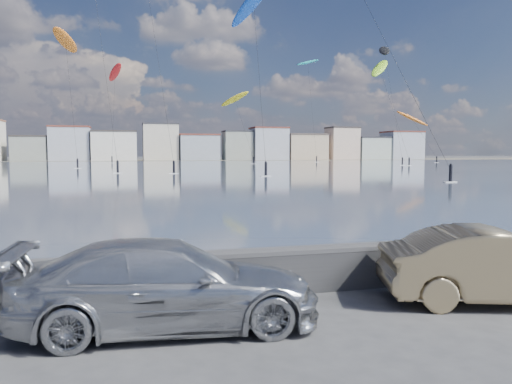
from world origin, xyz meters
TOP-DOWN VIEW (x-y plane):
  - ground at (0.00, 0.00)m, footprint 700.00×700.00m
  - bay_water at (0.00, 91.50)m, footprint 500.00×177.00m
  - far_shore_strip at (0.00, 200.00)m, footprint 500.00×60.00m
  - seawall at (0.00, 2.70)m, footprint 400.00×0.36m
  - far_buildings at (1.31, 186.00)m, footprint 240.79×13.26m
  - car_silver at (-1.39, 1.15)m, footprint 5.64×2.63m
  - car_champagne at (5.46, 0.87)m, footprint 5.10×3.04m
  - kitesurfer_0 at (83.34, 129.11)m, footprint 10.71×10.57m
  - kitesurfer_2 at (63.36, 110.92)m, footprint 5.24×17.07m
  - kitesurfer_3 at (55.91, 147.33)m, footprint 7.74×10.21m
  - kitesurfer_5 at (61.09, 108.98)m, footprint 9.06×18.37m
  - kitesurfer_6 at (-13.88, 106.58)m, footprint 6.55×17.59m
  - kitesurfer_7 at (-4.60, 149.69)m, footprint 5.39×12.34m
  - kitesurfer_10 at (15.62, 61.20)m, footprint 7.13×11.60m
  - kitesurfer_11 at (28.43, 132.32)m, footprint 8.71×13.77m

SIDE VIEW (x-z plane):
  - ground at x=0.00m, z-range 0.00..0.00m
  - bay_water at x=0.00m, z-range 0.01..0.01m
  - far_shore_strip at x=0.00m, z-range 0.01..0.01m
  - seawall at x=0.00m, z-range 0.04..1.12m
  - car_champagne at x=5.46m, z-range 0.00..1.59m
  - car_silver at x=-1.39m, z-range 0.00..1.59m
  - far_buildings at x=1.31m, z-range -1.27..13.33m
  - kitesurfer_0 at x=83.34m, z-range 5.18..21.47m
  - kitesurfer_11 at x=28.43m, z-range 7.49..28.54m
  - kitesurfer_10 at x=15.62m, z-range 10.13..37.92m
  - kitesurfer_5 at x=61.09m, z-range 10.39..38.17m
  - kitesurfer_6 at x=-13.88m, z-range 11.82..41.20m
  - kitesurfer_7 at x=-4.60m, z-range 11.90..41.50m
  - kitesurfer_2 at x=63.36m, z-range 13.02..44.91m
  - kitesurfer_3 at x=55.91m, z-range 14.75..48.32m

